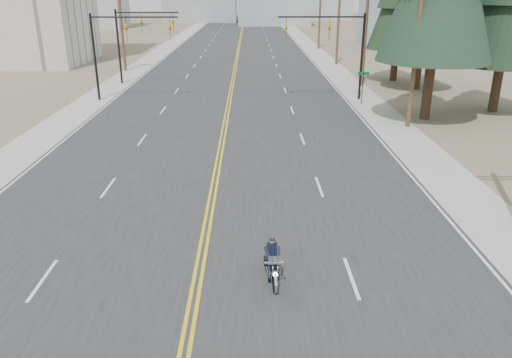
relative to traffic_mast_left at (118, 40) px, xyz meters
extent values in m
cube|color=#303033|center=(8.98, 38.00, -4.93)|extent=(20.00, 200.00, 0.01)
cube|color=#A5A5A0|center=(-2.52, 38.00, -4.93)|extent=(3.00, 200.00, 0.01)
cube|color=#A5A5A0|center=(20.48, 38.00, -4.93)|extent=(3.00, 200.00, 0.01)
cylinder|color=black|center=(-2.02, 0.00, -1.44)|extent=(0.20, 0.20, 7.00)
cylinder|color=black|center=(1.48, 0.00, 1.76)|extent=(7.00, 0.14, 0.14)
imported|color=#BF8C0C|center=(0.78, 0.00, 1.11)|extent=(0.21, 0.26, 1.30)
imported|color=#BF8C0C|center=(4.28, 0.00, 1.11)|extent=(0.21, 0.26, 1.30)
cylinder|color=black|center=(19.98, 0.00, -1.44)|extent=(0.20, 0.20, 7.00)
cylinder|color=black|center=(16.48, 0.00, 1.76)|extent=(7.00, 0.14, 0.14)
imported|color=#BF8C0C|center=(17.18, 0.00, 1.11)|extent=(0.21, 0.26, 1.30)
imported|color=#BF8C0C|center=(13.68, 0.00, 1.11)|extent=(0.21, 0.26, 1.30)
cylinder|color=black|center=(-2.02, 8.00, -1.44)|extent=(0.20, 0.20, 7.00)
cylinder|color=black|center=(0.98, 8.00, 1.76)|extent=(6.00, 0.14, 0.14)
imported|color=#BF8C0C|center=(0.38, 8.00, 1.11)|extent=(0.21, 0.26, 1.30)
imported|color=#BF8C0C|center=(3.38, 8.00, 1.11)|extent=(0.21, 0.26, 1.30)
cylinder|color=black|center=(19.78, -2.00, -3.64)|extent=(0.06, 0.06, 2.60)
cube|color=#0C5926|center=(19.78, -2.00, -2.44)|extent=(0.90, 0.03, 0.25)
cylinder|color=brown|center=(21.48, -9.00, 0.81)|extent=(0.30, 0.30, 11.50)
cylinder|color=brown|center=(21.48, 6.00, 0.56)|extent=(0.30, 0.30, 11.00)
cylinder|color=brown|center=(21.48, 21.00, 0.81)|extent=(0.30, 0.30, 11.50)
cylinder|color=brown|center=(21.48, 38.00, 0.56)|extent=(0.30, 0.30, 11.00)
cylinder|color=brown|center=(-3.52, 16.00, 0.31)|extent=(0.30, 0.30, 10.50)
cylinder|color=#382619|center=(23.34, -6.81, -2.88)|extent=(0.80, 0.80, 4.11)
cylinder|color=#382619|center=(29.33, -4.55, -3.20)|extent=(0.76, 0.76, 3.48)
cylinder|color=#382619|center=(26.33, 4.70, -3.05)|extent=(0.66, 0.66, 3.78)
cylinder|color=#382619|center=(25.39, 9.23, -3.35)|extent=(0.74, 0.74, 3.17)
camera|label=1|loc=(10.69, -41.95, 3.89)|focal=35.00mm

